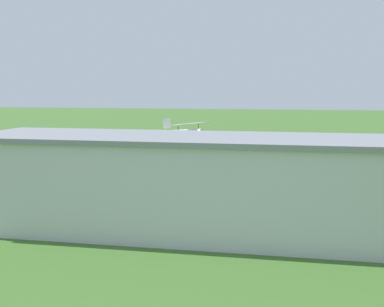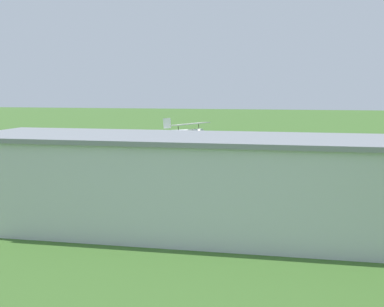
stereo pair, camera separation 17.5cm
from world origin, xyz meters
name	(u,v)px [view 2 (the right image)]	position (x,y,z in m)	size (l,w,h in m)	color
ground_plane	(233,167)	(0.00, 0.00, 0.00)	(400.00, 400.00, 0.00)	#3D6628
hangar	(191,184)	(-2.67, 37.03, 3.61)	(33.84, 11.35, 7.20)	silver
biplane	(185,133)	(5.14, 6.40, 4.98)	(6.71, 7.47, 3.59)	silver
car_blue	(49,184)	(15.41, 23.54, 0.85)	(1.99, 4.11, 1.65)	#23389E
person_watching_takeoff	(194,182)	(1.17, 18.80, 0.79)	(0.43, 0.43, 1.59)	orange
person_at_fence_line	(79,186)	(11.91, 23.95, 0.84)	(0.51, 0.51, 1.68)	#3F3F47
person_near_hangar_door	(338,192)	(-13.47, 21.51, 0.76)	(0.43, 0.43, 1.54)	orange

